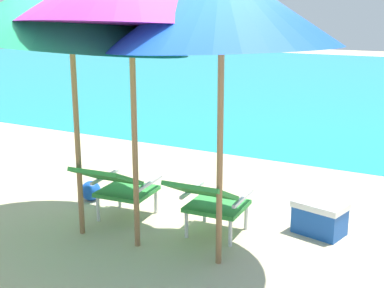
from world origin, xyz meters
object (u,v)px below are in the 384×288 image
at_px(lounge_chair_left, 118,185).
at_px(beach_umbrella_left, 70,7).
at_px(beach_ball, 91,191).
at_px(lounge_chair_right, 210,199).
at_px(cooler_box, 320,217).
at_px(beach_umbrella_right, 222,7).

xyz_separation_m(lounge_chair_left, beach_umbrella_left, (-0.16, -0.37, 1.70)).
distance_m(beach_umbrella_left, beach_ball, 2.18).
relative_size(lounge_chair_right, cooler_box, 1.70).
xyz_separation_m(beach_umbrella_right, beach_ball, (-1.91, 0.67, -1.99)).
xyz_separation_m(lounge_chair_right, beach_umbrella_right, (0.27, -0.36, 1.70)).
bearing_deg(lounge_chair_left, lounge_chair_right, 4.05).
distance_m(beach_umbrella_left, beach_umbrella_right, 1.41).
distance_m(lounge_chair_left, beach_ball, 0.82).
relative_size(beach_umbrella_left, beach_umbrella_right, 1.23).
bearing_deg(beach_umbrella_left, beach_ball, 123.80).
relative_size(lounge_chair_left, cooler_box, 1.74).
height_order(beach_umbrella_right, beach_ball, beach_umbrella_right).
bearing_deg(beach_ball, beach_umbrella_left, -56.20).
distance_m(lounge_chair_right, beach_umbrella_left, 2.10).
xyz_separation_m(lounge_chair_left, cooler_box, (1.83, 0.71, -0.24)).
xyz_separation_m(beach_umbrella_left, beach_ball, (-0.50, 0.74, -1.99)).
relative_size(lounge_chair_left, beach_ball, 4.12).
height_order(beach_umbrella_right, cooler_box, beach_umbrella_right).
distance_m(beach_umbrella_right, cooler_box, 2.26).
relative_size(lounge_chair_left, lounge_chair_right, 1.02).
distance_m(lounge_chair_left, lounge_chair_right, 0.98).
xyz_separation_m(beach_umbrella_left, cooler_box, (2.00, 1.08, -1.94)).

